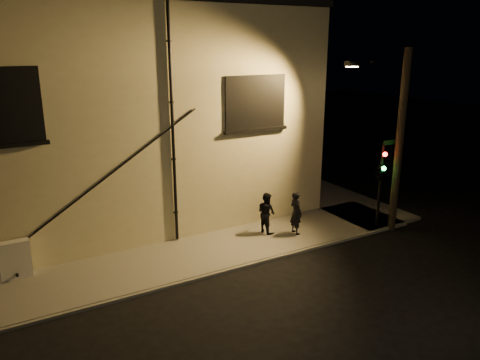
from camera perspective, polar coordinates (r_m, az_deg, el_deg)
ground at (r=16.07m, az=2.49°, el=-10.02°), size 90.00×90.00×0.00m
sidewalk at (r=20.09m, az=-1.28°, el=-4.29°), size 21.00×16.00×0.12m
building at (r=21.82m, az=-17.26°, el=8.42°), size 16.20×12.23×8.80m
pedestrian_a at (r=17.89m, az=6.83°, el=-3.99°), size 0.40×0.61×1.66m
pedestrian_b at (r=17.92m, az=3.24°, el=-3.99°), size 0.72×0.86×1.59m
traffic_signal at (r=18.71m, az=16.68°, el=1.08°), size 1.30×2.03×3.43m
streetlamp_pole at (r=18.65m, az=18.56°, el=4.98°), size 2.02×1.39×7.00m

